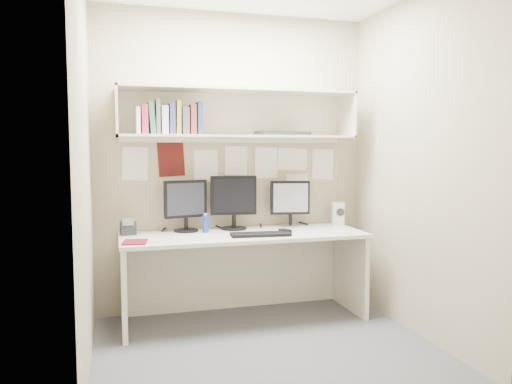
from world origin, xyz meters
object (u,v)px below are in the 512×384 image
object	(u,v)px
desk	(244,276)
monitor_right	(290,201)
keyboard	(260,234)
monitor_center	(234,200)
speaker	(338,214)
monitor_left	(186,203)
maroon_notebook	(135,242)
desk_phone	(128,228)

from	to	relation	value
desk	monitor_right	xyz separation A→B (m)	(0.48, 0.22, 0.59)
desk	keyboard	world-z (taller)	keyboard
monitor_center	speaker	world-z (taller)	monitor_center
speaker	monitor_left	bearing A→B (deg)	-167.80
monitor_left	keyboard	size ratio (longest dim) A/B	0.91
maroon_notebook	desk_phone	bearing A→B (deg)	104.70
desk	speaker	bearing A→B (deg)	11.82
monitor_left	maroon_notebook	distance (m)	0.64
keyboard	monitor_center	bearing A→B (deg)	113.96
maroon_notebook	desk	bearing A→B (deg)	20.90
monitor_left	keyboard	xyz separation A→B (m)	(0.54, -0.38, -0.23)
desk	maroon_notebook	distance (m)	0.98
desk	keyboard	size ratio (longest dim) A/B	4.20
monitor_center	desk	bearing A→B (deg)	-73.58
keyboard	maroon_notebook	xyz separation A→B (m)	(-0.98, -0.03, -0.01)
maroon_notebook	desk_phone	xyz separation A→B (m)	(-0.04, 0.37, 0.05)
speaker	keyboard	bearing A→B (deg)	-143.81
keyboard	speaker	distance (m)	0.92
desk	maroon_notebook	size ratio (longest dim) A/B	9.45
speaker	monitor_center	bearing A→B (deg)	-168.19
monitor_left	keyboard	distance (m)	0.70
desk_phone	monitor_left	bearing A→B (deg)	-3.46
monitor_right	speaker	xyz separation A→B (m)	(0.46, -0.02, -0.12)
monitor_left	monitor_right	distance (m)	0.93
monitor_center	desk_phone	world-z (taller)	monitor_center
monitor_right	maroon_notebook	xyz separation A→B (m)	(-1.37, -0.41, -0.22)
monitor_center	maroon_notebook	xyz separation A→B (m)	(-0.85, -0.41, -0.25)
speaker	desk_phone	distance (m)	1.86
keyboard	speaker	xyz separation A→B (m)	(0.84, 0.36, 0.09)
speaker	maroon_notebook	distance (m)	1.87
monitor_left	monitor_right	bearing A→B (deg)	-11.82
keyboard	maroon_notebook	world-z (taller)	keyboard
monitor_center	keyboard	world-z (taller)	monitor_center
monitor_center	monitor_right	size ratio (longest dim) A/B	1.13
monitor_left	monitor_right	size ratio (longest dim) A/B	1.05
monitor_left	monitor_right	xyz separation A→B (m)	(0.93, 0.00, -0.01)
monitor_center	speaker	distance (m)	0.98
monitor_left	speaker	bearing A→B (deg)	-12.76
monitor_center	monitor_left	bearing A→B (deg)	-172.16
keyboard	speaker	bearing A→B (deg)	28.18
monitor_left	maroon_notebook	size ratio (longest dim) A/B	2.04
monitor_right	desk_phone	bearing A→B (deg)	-167.73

